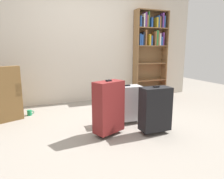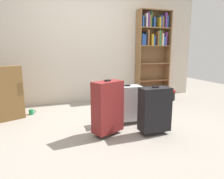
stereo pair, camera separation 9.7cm
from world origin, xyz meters
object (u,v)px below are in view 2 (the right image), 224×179
at_px(suitcase_dark_red, 108,107).
at_px(suitcase_black, 155,109).
at_px(storage_box, 164,95).
at_px(suitcase_silver, 127,103).
at_px(bookshelf, 153,47).
at_px(mug, 31,112).

relative_size(suitcase_dark_red, suitcase_black, 1.14).
bearing_deg(storage_box, suitcase_silver, -142.58).
bearing_deg(suitcase_black, bookshelf, 60.75).
height_order(bookshelf, storage_box, bookshelf).
xyz_separation_m(bookshelf, mug, (-2.77, -0.52, -1.17)).
distance_m(bookshelf, mug, 3.05).
relative_size(bookshelf, mug, 17.09).
xyz_separation_m(bookshelf, suitcase_silver, (-1.30, -1.48, -0.90)).
xyz_separation_m(storage_box, suitcase_black, (-1.21, -1.59, 0.22)).
xyz_separation_m(bookshelf, suitcase_dark_red, (-1.74, -1.81, -0.82)).
distance_m(storage_box, suitcase_dark_red, 2.33).
height_order(mug, suitcase_black, suitcase_black).
distance_m(mug, suitcase_dark_red, 1.69).
bearing_deg(suitcase_black, suitcase_dark_red, 164.03).
height_order(suitcase_silver, suitcase_black, suitcase_black).
bearing_deg(suitcase_dark_red, bookshelf, 46.20).
bearing_deg(suitcase_silver, mug, 146.80).
bearing_deg(suitcase_black, suitcase_silver, 109.81).
relative_size(suitcase_silver, suitcase_black, 0.92).
distance_m(bookshelf, suitcase_black, 2.44).
bearing_deg(storage_box, suitcase_dark_red, -142.52).
bearing_deg(mug, suitcase_silver, -33.20).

